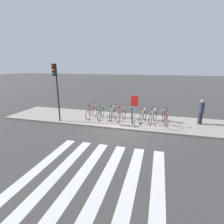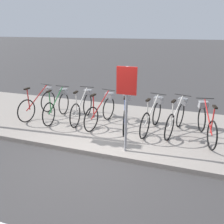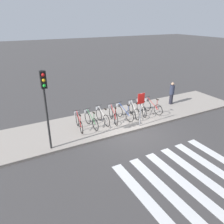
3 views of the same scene
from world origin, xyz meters
The scene contains 13 objects.
ground_plane centered at (0.00, 0.00, 0.00)m, with size 120.00×120.00×0.00m, color #423F3F.
sidewalk centered at (0.00, 1.76, 0.06)m, with size 17.70×3.53×0.12m.
parked_bicycle_0 centered at (-2.54, 1.62, 0.58)m, with size 0.46×1.70×1.05m.
parked_bicycle_1 centered at (-1.84, 1.58, 0.58)m, with size 0.46×1.71×1.05m.
parked_bicycle_2 centered at (-1.05, 1.73, 0.58)m, with size 0.46×1.71×1.05m.
parked_bicycle_3 centered at (-0.36, 1.61, 0.58)m, with size 0.50×1.69×1.05m.
parked_bicycle_4 centered at (0.37, 1.63, 0.58)m, with size 0.50×1.69×1.05m.
parked_bicycle_5 centered at (1.14, 1.64, 0.58)m, with size 0.50×1.69×1.05m.
parked_bicycle_6 centered at (1.79, 1.73, 0.58)m, with size 0.58×1.66×1.05m.
parked_bicycle_7 centered at (2.54, 1.59, 0.58)m, with size 0.48×1.69×1.05m.
pedestrian centered at (4.76, 2.16, 0.97)m, with size 0.34×0.34×1.63m.
traffic_light centered at (-4.45, 0.24, 2.86)m, with size 0.24×0.40×3.83m.
sign_post centered at (0.71, 0.29, 1.49)m, with size 0.44×0.07×2.00m.
Camera 3 is at (-6.10, -9.02, 5.95)m, focal length 35.00 mm.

